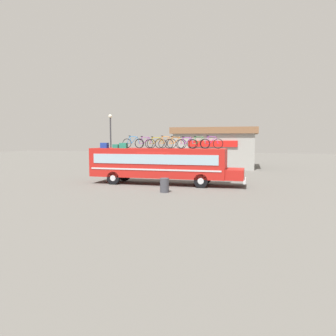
{
  "coord_description": "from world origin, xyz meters",
  "views": [
    {
      "loc": [
        6.86,
        -22.88,
        3.42
      ],
      "look_at": [
        0.81,
        0.0,
        1.26
      ],
      "focal_mm": 33.4,
      "sensor_mm": 36.0,
      "label": 1
    }
  ],
  "objects": [
    {
      "name": "ground_plane",
      "position": [
        0.0,
        0.0,
        0.0
      ],
      "size": [
        120.0,
        120.0,
        0.0
      ],
      "primitive_type": "plane",
      "color": "#605E59"
    },
    {
      "name": "bus",
      "position": [
        0.22,
        -0.0,
        1.61
      ],
      "size": [
        11.76,
        2.51,
        2.75
      ],
      "color": "red",
      "rests_on": "ground"
    },
    {
      "name": "luggage_bag_1",
      "position": [
        -4.26,
        -0.36,
        2.96
      ],
      "size": [
        0.56,
        0.42,
        0.41
      ],
      "primitive_type": "cube",
      "color": "#193899",
      "rests_on": "bus"
    },
    {
      "name": "luggage_bag_2",
      "position": [
        -3.51,
        0.13,
        2.89
      ],
      "size": [
        0.47,
        0.37,
        0.29
      ],
      "primitive_type": "cube",
      "color": "#1E7F66",
      "rests_on": "bus"
    },
    {
      "name": "luggage_bag_3",
      "position": [
        -2.67,
        -0.34,
        2.95
      ],
      "size": [
        0.58,
        0.38,
        0.41
      ],
      "primitive_type": "cube",
      "color": "#1E7F66",
      "rests_on": "bus"
    },
    {
      "name": "rooftop_bicycle_1",
      "position": [
        -2.0,
        -0.01,
        3.16
      ],
      "size": [
        1.78,
        0.44,
        0.98
      ],
      "color": "black",
      "rests_on": "bus"
    },
    {
      "name": "rooftop_bicycle_2",
      "position": [
        -1.07,
        0.14,
        3.14
      ],
      "size": [
        1.71,
        0.44,
        0.93
      ],
      "color": "black",
      "rests_on": "bus"
    },
    {
      "name": "rooftop_bicycle_3",
      "position": [
        -0.24,
        0.31,
        3.13
      ],
      "size": [
        1.77,
        0.44,
        0.91
      ],
      "color": "black",
      "rests_on": "bus"
    },
    {
      "name": "rooftop_bicycle_4",
      "position": [
        0.6,
        0.04,
        3.15
      ],
      "size": [
        1.69,
        0.44,
        0.97
      ],
      "color": "black",
      "rests_on": "bus"
    },
    {
      "name": "rooftop_bicycle_5",
      "position": [
        1.42,
        -0.15,
        3.14
      ],
      "size": [
        1.7,
        0.44,
        0.93
      ],
      "color": "black",
      "rests_on": "bus"
    },
    {
      "name": "rooftop_bicycle_6",
      "position": [
        2.3,
        -0.23,
        3.13
      ],
      "size": [
        1.65,
        0.44,
        0.9
      ],
      "color": "black",
      "rests_on": "bus"
    },
    {
      "name": "rooftop_bicycle_7",
      "position": [
        3.14,
        0.03,
        3.14
      ],
      "size": [
        1.7,
        0.44,
        0.94
      ],
      "color": "black",
      "rests_on": "bus"
    },
    {
      "name": "rooftop_bicycle_8",
      "position": [
        4.06,
        0.21,
        3.15
      ],
      "size": [
        1.71,
        0.44,
        0.97
      ],
      "color": "black",
      "rests_on": "bus"
    },
    {
      "name": "roadside_building",
      "position": [
        2.7,
        16.08,
        2.46
      ],
      "size": [
        9.96,
        7.58,
        4.83
      ],
      "color": "#9E9E99",
      "rests_on": "ground"
    },
    {
      "name": "trash_bin",
      "position": [
        1.52,
        -3.55,
        0.46
      ],
      "size": [
        0.59,
        0.59,
        0.93
      ],
      "primitive_type": "cylinder",
      "color": "#3F3F47",
      "rests_on": "ground"
    },
    {
      "name": "street_lamp",
      "position": [
        -6.3,
        5.1,
        3.63
      ],
      "size": [
        0.36,
        0.36,
        5.83
      ],
      "color": "#38383D",
      "rests_on": "ground"
    }
  ]
}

